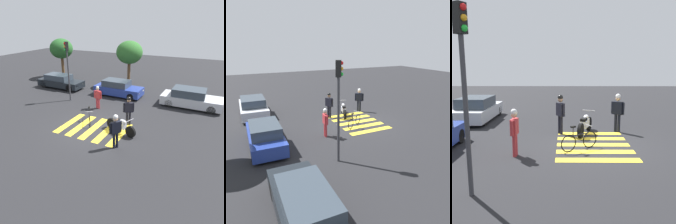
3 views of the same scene
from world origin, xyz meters
The scene contains 9 objects.
ground_plane centered at (0.00, 0.00, 0.00)m, with size 60.00×60.00×0.00m, color #232326.
police_motorcycle centered at (1.72, 0.22, 0.47)m, with size 2.15×0.95×1.06m.
leaning_bicycle centered at (-0.66, 0.61, 0.38)m, with size 0.97×1.45×1.00m.
officer_on_foot centered at (2.15, -1.41, 1.13)m, with size 0.48×0.58×1.91m.
officer_by_motorcycle centered at (1.74, 1.40, 1.12)m, with size 0.62×0.44×1.91m.
pedestrian_bystander centered at (-1.37, 3.00, 1.01)m, with size 0.66×0.23×1.76m.
crosswalk_stripes centered at (0.00, 0.00, 0.00)m, with size 4.05×3.03×0.01m.
car_silver_sedan centered at (4.85, 6.44, 0.67)m, with size 4.48×1.97×1.42m.
traffic_light_pole centered at (-4.33, 3.55, 3.12)m, with size 0.32×0.36×4.70m.
Camera 3 is at (-10.54, 1.14, 3.32)m, focal length 41.96 mm.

